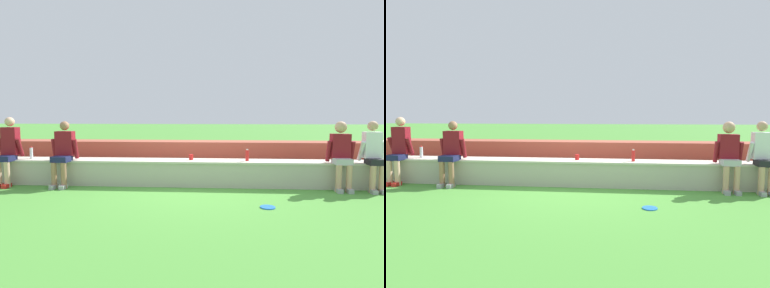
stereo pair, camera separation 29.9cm
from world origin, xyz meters
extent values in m
plane|color=#4C9338|center=(0.00, 0.00, 0.00)|extent=(80.00, 80.00, 0.00)
cube|color=#B7AF9E|center=(0.00, 0.27, 0.27)|extent=(9.80, 0.54, 0.54)
cube|color=beige|center=(0.00, 0.27, 0.52)|extent=(9.84, 0.58, 0.04)
cube|color=#9D4631|center=(0.00, 1.11, 0.20)|extent=(12.50, 0.72, 0.41)
cube|color=#A7513C|center=(0.00, 1.83, 0.41)|extent=(12.50, 0.72, 0.82)
cylinder|color=#DBAD89|center=(-3.83, -0.22, 0.27)|extent=(0.11, 0.11, 0.54)
cube|color=red|center=(-3.83, -0.26, 0.04)|extent=(0.10, 0.22, 0.08)
cube|color=#191E47|center=(-3.92, -0.08, 0.59)|extent=(0.30, 0.33, 0.12)
cube|color=maroon|center=(-3.92, 0.09, 0.94)|extent=(0.33, 0.20, 0.59)
sphere|color=#DBAD89|center=(-3.92, 0.09, 1.36)|extent=(0.20, 0.20, 0.20)
cylinder|color=maroon|center=(-4.13, 0.07, 0.81)|extent=(0.08, 0.23, 0.42)
cylinder|color=maroon|center=(-3.71, 0.07, 0.81)|extent=(0.08, 0.24, 0.42)
cylinder|color=#996B4C|center=(-2.81, -0.24, 0.27)|extent=(0.11, 0.11, 0.54)
cylinder|color=#996B4C|center=(-2.61, -0.24, 0.27)|extent=(0.11, 0.11, 0.54)
cube|color=#99999E|center=(-2.81, -0.28, 0.04)|extent=(0.10, 0.22, 0.08)
cube|color=#99999E|center=(-2.61, -0.28, 0.04)|extent=(0.10, 0.22, 0.08)
cube|color=#191E47|center=(-2.71, -0.09, 0.59)|extent=(0.33, 0.35, 0.12)
cube|color=maroon|center=(-2.71, 0.09, 0.90)|extent=(0.37, 0.20, 0.51)
sphere|color=#996B4C|center=(-2.71, 0.09, 1.28)|extent=(0.19, 0.19, 0.19)
cylinder|color=maroon|center=(-2.94, 0.07, 0.79)|extent=(0.08, 0.16, 0.43)
cylinder|color=maroon|center=(-2.47, 0.07, 0.79)|extent=(0.08, 0.18, 0.43)
cylinder|color=tan|center=(2.89, -0.18, 0.27)|extent=(0.11, 0.11, 0.54)
cylinder|color=tan|center=(3.09, -0.18, 0.27)|extent=(0.11, 0.11, 0.54)
cube|color=#99999E|center=(2.89, -0.22, 0.04)|extent=(0.10, 0.22, 0.08)
cube|color=#99999E|center=(3.09, -0.22, 0.04)|extent=(0.10, 0.22, 0.08)
cube|color=#B2B2B7|center=(2.99, -0.07, 0.59)|extent=(0.32, 0.29, 0.12)
cube|color=maroon|center=(2.99, 0.08, 0.89)|extent=(0.36, 0.20, 0.48)
sphere|color=tan|center=(2.99, 0.08, 1.26)|extent=(0.23, 0.23, 0.23)
cylinder|color=maroon|center=(2.76, 0.06, 0.78)|extent=(0.08, 0.17, 0.43)
cylinder|color=maroon|center=(3.22, 0.06, 0.78)|extent=(0.08, 0.18, 0.43)
cylinder|color=tan|center=(3.52, -0.20, 0.27)|extent=(0.11, 0.11, 0.54)
cylinder|color=tan|center=(3.69, -0.20, 0.27)|extent=(0.11, 0.11, 0.54)
cube|color=#99999E|center=(3.52, -0.24, 0.04)|extent=(0.10, 0.22, 0.08)
cube|color=#99999E|center=(3.69, -0.24, 0.04)|extent=(0.10, 0.22, 0.08)
cube|color=black|center=(3.61, -0.08, 0.59)|extent=(0.29, 0.31, 0.12)
cube|color=white|center=(3.61, 0.08, 0.91)|extent=(0.32, 0.20, 0.52)
sphere|color=tan|center=(3.61, 0.08, 1.29)|extent=(0.20, 0.20, 0.20)
cylinder|color=white|center=(3.40, 0.06, 0.79)|extent=(0.08, 0.25, 0.42)
cylinder|color=white|center=(3.82, 0.06, 0.79)|extent=(0.08, 0.15, 0.43)
cylinder|color=silver|center=(-3.56, 0.25, 0.66)|extent=(0.06, 0.06, 0.24)
cylinder|color=red|center=(-3.56, 0.25, 0.80)|extent=(0.04, 0.04, 0.02)
cylinder|color=red|center=(1.16, 0.22, 0.66)|extent=(0.07, 0.07, 0.23)
cylinder|color=white|center=(1.16, 0.22, 0.78)|extent=(0.04, 0.04, 0.02)
cylinder|color=red|center=(-0.03, 0.29, 0.60)|extent=(0.09, 0.09, 0.12)
cylinder|color=blue|center=(1.34, -1.33, 0.01)|extent=(0.25, 0.25, 0.02)
camera|label=1|loc=(0.45, -6.53, 1.54)|focal=30.07mm
camera|label=2|loc=(0.75, -6.50, 1.54)|focal=30.07mm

